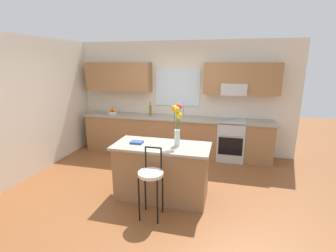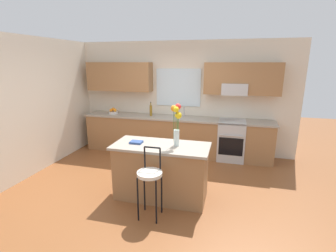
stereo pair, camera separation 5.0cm
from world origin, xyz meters
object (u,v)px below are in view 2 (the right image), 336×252
fruit_bowl_oranges (113,112)px  bottle_olive_oil (151,110)px  kitchen_island (161,171)px  bar_stool_near (150,177)px  flower_vase (177,120)px  cookbook (136,142)px  oven_range (231,140)px

fruit_bowl_oranges → bottle_olive_oil: 1.02m
kitchen_island → fruit_bowl_oranges: (-1.87, 2.05, 0.51)m
bar_stool_near → fruit_bowl_oranges: fruit_bowl_oranges is taller
bar_stool_near → bottle_olive_oil: size_ratio=3.05×
flower_vase → cookbook: 0.77m
bar_stool_near → cookbook: bearing=126.9°
cookbook → fruit_bowl_oranges: bearing=125.2°
flower_vase → cookbook: flower_vase is taller
oven_range → kitchen_island: 2.30m
oven_range → fruit_bowl_oranges: 3.01m
bottle_olive_oil → fruit_bowl_oranges: bearing=179.8°
oven_range → flower_vase: bearing=-113.1°
flower_vase → bottle_olive_oil: bearing=118.7°
bar_stool_near → oven_range: bearing=67.1°
fruit_bowl_oranges → bottle_olive_oil: (1.02, -0.00, 0.08)m
flower_vase → bottle_olive_oil: flower_vase is taller
kitchen_island → cookbook: bearing=-178.4°
cookbook → bottle_olive_oil: bearing=102.0°
kitchen_island → cookbook: (-0.42, -0.01, 0.47)m
bottle_olive_oil → oven_range: bearing=-0.7°
oven_range → fruit_bowl_oranges: size_ratio=3.83×
oven_range → kitchen_island: same height
fruit_bowl_oranges → kitchen_island: bearing=-47.6°
bottle_olive_oil → bar_stool_near: bearing=-71.9°
flower_vase → cookbook: size_ratio=3.35×
oven_range → bottle_olive_oil: 2.04m
flower_vase → cookbook: (-0.66, -0.05, -0.39)m
kitchen_island → bottle_olive_oil: size_ratio=4.54×
cookbook → fruit_bowl_oranges: size_ratio=0.83×
flower_vase → fruit_bowl_oranges: size_ratio=2.79×
bar_stool_near → bottle_olive_oil: (-0.86, 2.61, 0.42)m
cookbook → fruit_bowl_oranges: fruit_bowl_oranges is taller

